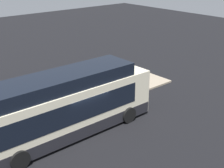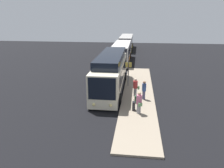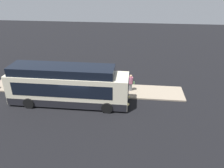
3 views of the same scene
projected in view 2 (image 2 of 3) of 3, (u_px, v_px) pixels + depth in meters
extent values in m
plane|color=black|center=(107.00, 93.00, 21.62)|extent=(80.00, 80.00, 0.00)
cube|color=gray|center=(138.00, 93.00, 21.25)|extent=(20.00, 2.91, 0.14)
cube|color=beige|center=(111.00, 75.00, 21.96)|extent=(10.83, 2.45, 2.76)
cube|color=black|center=(111.00, 85.00, 22.28)|extent=(10.77, 2.47, 0.70)
cube|color=black|center=(111.00, 71.00, 22.12)|extent=(8.88, 2.48, 1.22)
cube|color=black|center=(102.00, 89.00, 16.70)|extent=(0.06, 2.16, 1.77)
sphere|color=#F9E58C|center=(111.00, 105.00, 17.01)|extent=(0.24, 0.24, 0.24)
sphere|color=#F9E58C|center=(94.00, 105.00, 17.17)|extent=(0.24, 0.24, 0.24)
cylinder|color=black|center=(120.00, 99.00, 18.66)|extent=(0.98, 0.30, 0.98)
cylinder|color=black|center=(91.00, 98.00, 18.95)|extent=(0.98, 0.30, 0.98)
cylinder|color=black|center=(125.00, 77.00, 25.32)|extent=(0.98, 0.30, 0.98)
cylinder|color=black|center=(104.00, 76.00, 25.60)|extent=(0.98, 0.30, 0.98)
cube|color=black|center=(111.00, 57.00, 21.83)|extent=(9.20, 2.25, 0.74)
cube|color=silver|center=(122.00, 52.00, 35.15)|extent=(10.35, 2.50, 2.81)
cube|color=orange|center=(122.00, 59.00, 35.47)|extent=(10.29, 2.52, 0.70)
cube|color=black|center=(122.00, 50.00, 35.29)|extent=(8.48, 2.53, 1.23)
cube|color=black|center=(119.00, 56.00, 30.12)|extent=(0.06, 2.20, 1.80)
sphere|color=#F9E58C|center=(124.00, 65.00, 30.43)|extent=(0.24, 0.24, 0.24)
sphere|color=#F9E58C|center=(114.00, 65.00, 30.59)|extent=(0.24, 0.24, 0.24)
cylinder|color=black|center=(128.00, 64.00, 32.02)|extent=(0.91, 0.30, 0.91)
cylinder|color=black|center=(111.00, 63.00, 32.31)|extent=(0.91, 0.30, 0.91)
cylinder|color=black|center=(130.00, 56.00, 38.38)|extent=(0.91, 0.30, 0.91)
cylinder|color=black|center=(116.00, 55.00, 38.66)|extent=(0.91, 0.30, 0.91)
cube|color=#B2ADA8|center=(126.00, 42.00, 47.50)|extent=(10.92, 2.51, 2.79)
cube|color=gold|center=(126.00, 47.00, 47.82)|extent=(10.86, 2.53, 0.70)
cube|color=black|center=(126.00, 41.00, 47.65)|extent=(8.95, 2.54, 1.23)
cube|color=black|center=(125.00, 44.00, 42.20)|extent=(0.06, 2.21, 1.78)
sphere|color=#F9E58C|center=(128.00, 51.00, 42.51)|extent=(0.24, 0.24, 0.24)
sphere|color=#F9E58C|center=(121.00, 51.00, 42.67)|extent=(0.24, 0.24, 0.24)
cylinder|color=black|center=(131.00, 50.00, 44.17)|extent=(0.98, 0.30, 0.98)
cylinder|color=black|center=(119.00, 50.00, 44.46)|extent=(0.98, 0.30, 0.98)
cylinder|color=black|center=(132.00, 45.00, 50.88)|extent=(0.98, 0.30, 0.98)
cylinder|color=black|center=(122.00, 45.00, 51.17)|extent=(0.98, 0.30, 0.98)
cylinder|color=gray|center=(135.00, 92.00, 20.24)|extent=(0.34, 0.34, 0.78)
cylinder|color=#BF3333|center=(135.00, 85.00, 20.01)|extent=(0.49, 0.49, 0.68)
sphere|color=beige|center=(136.00, 80.00, 19.87)|extent=(0.25, 0.25, 0.25)
cube|color=#598C59|center=(139.00, 88.00, 20.01)|extent=(0.30, 0.19, 0.24)
cylinder|color=gray|center=(139.00, 108.00, 16.68)|extent=(0.37, 0.37, 0.80)
cylinder|color=#CC6B8C|center=(139.00, 99.00, 16.46)|extent=(0.54, 0.54, 0.69)
sphere|color=tan|center=(139.00, 94.00, 16.31)|extent=(0.26, 0.26, 0.26)
cube|color=#598C59|center=(140.00, 105.00, 16.25)|extent=(0.22, 0.31, 0.24)
cylinder|color=#4C476B|center=(144.00, 95.00, 19.48)|extent=(0.29, 0.29, 0.78)
cylinder|color=#334C8C|center=(144.00, 87.00, 19.26)|extent=(0.42, 0.42, 0.68)
sphere|color=#9E7051|center=(144.00, 82.00, 19.11)|extent=(0.25, 0.25, 0.25)
cube|color=black|center=(134.00, 106.00, 17.25)|extent=(0.32, 0.23, 0.71)
cylinder|color=black|center=(134.00, 100.00, 17.11)|extent=(0.02, 0.02, 0.24)
cylinder|color=#4C4C51|center=(128.00, 74.00, 22.87)|extent=(0.10, 0.10, 2.60)
cube|color=#E5C64C|center=(129.00, 65.00, 22.57)|extent=(0.04, 0.66, 0.52)
cylinder|color=#2D4C33|center=(137.00, 99.00, 18.67)|extent=(0.44, 0.44, 0.65)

